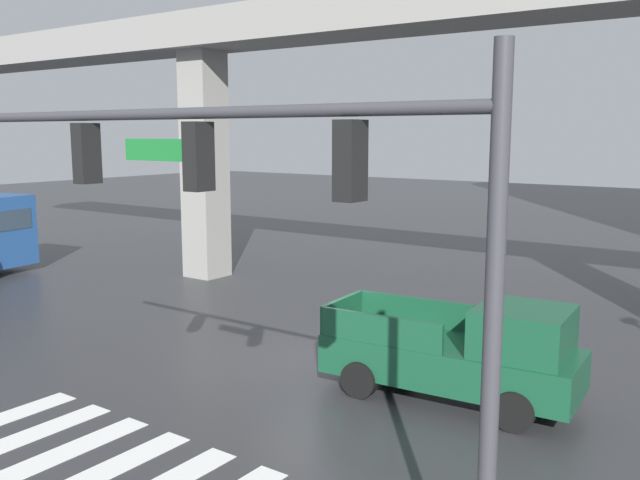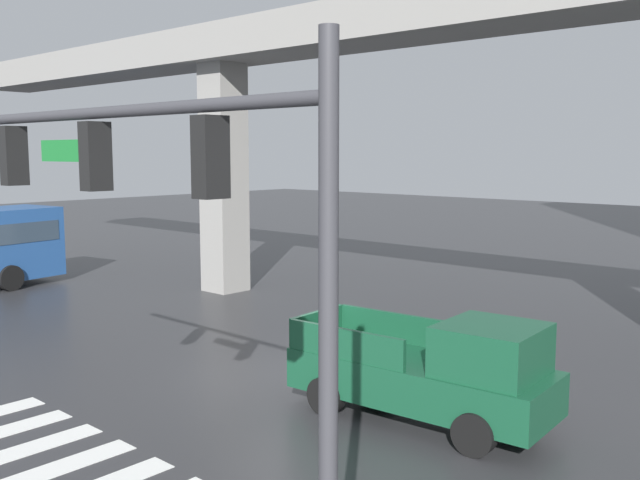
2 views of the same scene
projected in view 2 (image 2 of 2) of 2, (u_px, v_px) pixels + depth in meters
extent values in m
plane|color=#2D2D30|center=(289.00, 377.00, 16.33)|extent=(120.00, 120.00, 0.00)
cube|color=silver|center=(22.00, 451.00, 12.27)|extent=(0.55, 2.80, 0.01)
cube|color=silver|center=(53.00, 470.00, 11.54)|extent=(0.55, 2.80, 0.01)
cube|color=gray|center=(435.00, 14.00, 19.48)|extent=(53.07, 2.54, 1.20)
cube|color=gray|center=(224.00, 179.00, 26.08)|extent=(1.30, 1.30, 8.31)
cube|color=#14472D|center=(420.00, 380.00, 13.67)|extent=(5.23, 2.29, 0.80)
cube|color=#14472D|center=(492.00, 350.00, 12.69)|extent=(1.83, 1.87, 0.90)
cube|color=#3F5160|center=(517.00, 354.00, 12.40)|extent=(0.23, 1.67, 0.77)
cube|color=#14472D|center=(393.00, 327.00, 14.97)|extent=(2.65, 0.30, 0.60)
cube|color=#14472D|center=(345.00, 344.00, 13.60)|extent=(2.65, 0.30, 0.60)
cube|color=#14472D|center=(317.00, 325.00, 15.11)|extent=(0.23, 1.75, 0.60)
cylinder|color=black|center=(516.00, 404.00, 13.47)|extent=(0.78, 0.34, 0.76)
cylinder|color=black|center=(474.00, 434.00, 12.05)|extent=(0.78, 0.34, 0.76)
cylinder|color=black|center=(376.00, 373.00, 15.39)|extent=(0.78, 0.34, 0.76)
cylinder|color=black|center=(326.00, 395.00, 13.98)|extent=(0.78, 0.34, 0.76)
cylinder|color=black|center=(10.00, 278.00, 26.47)|extent=(0.48, 1.00, 0.96)
cylinder|color=#38383D|center=(328.00, 380.00, 6.38)|extent=(0.18, 0.18, 6.20)
cylinder|color=#38383D|center=(73.00, 115.00, 8.94)|extent=(8.60, 0.14, 0.14)
cube|color=black|center=(211.00, 157.00, 7.20)|extent=(0.24, 0.32, 0.84)
sphere|color=orange|center=(211.00, 157.00, 7.20)|extent=(0.17, 0.17, 0.17)
cube|color=black|center=(96.00, 156.00, 8.67)|extent=(0.24, 0.32, 0.84)
sphere|color=orange|center=(96.00, 156.00, 8.67)|extent=(0.17, 0.17, 0.17)
cube|color=black|center=(14.00, 156.00, 10.13)|extent=(0.24, 0.32, 0.84)
sphere|color=orange|center=(14.00, 156.00, 10.13)|extent=(0.17, 0.17, 0.17)
cube|color=#19722D|center=(63.00, 151.00, 9.18)|extent=(1.10, 0.04, 0.28)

